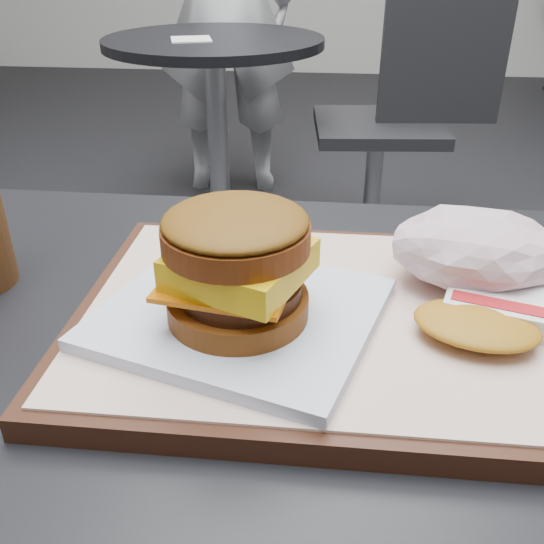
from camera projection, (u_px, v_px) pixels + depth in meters
The scene contains 8 objects.
customer_table at pixel (265, 533), 0.52m from camera, with size 0.80×0.60×0.77m.
serving_tray at pixel (327, 319), 0.46m from camera, with size 0.38×0.28×0.02m.
breakfast_sandwich at pixel (238, 277), 0.42m from camera, with size 0.23×0.22×0.09m.
hash_brown at pixel (495, 315), 0.43m from camera, with size 0.13×0.11×0.02m.
crumpled_wrapper at pixel (476, 250), 0.48m from camera, with size 0.13×0.10×0.06m, color silver, non-canonical shape.
neighbor_table at pixel (216, 101), 2.00m from camera, with size 0.70×0.70×0.75m.
napkin at pixel (191, 39), 1.85m from camera, with size 0.12×0.12×0.00m, color white.
neighbor_chair at pixel (399, 112), 2.03m from camera, with size 0.62×0.45×0.88m.
Camera 1 is at (0.04, -0.34, 1.04)m, focal length 40.00 mm.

